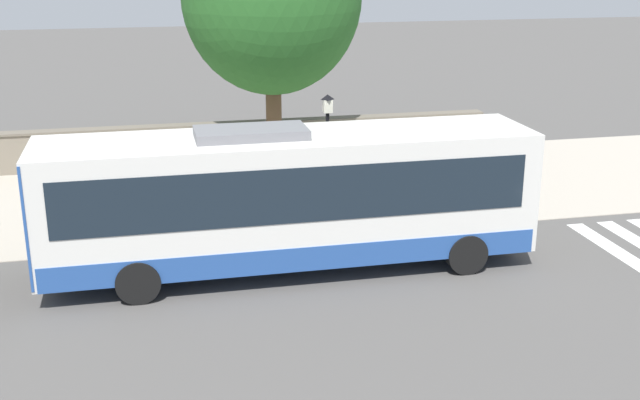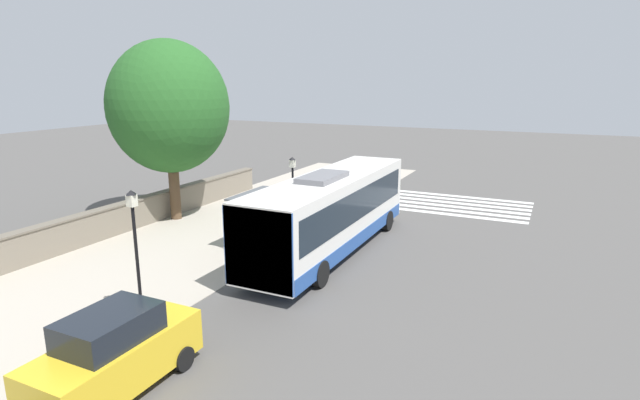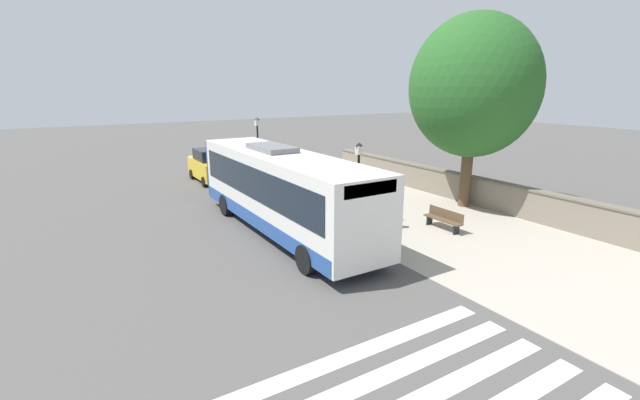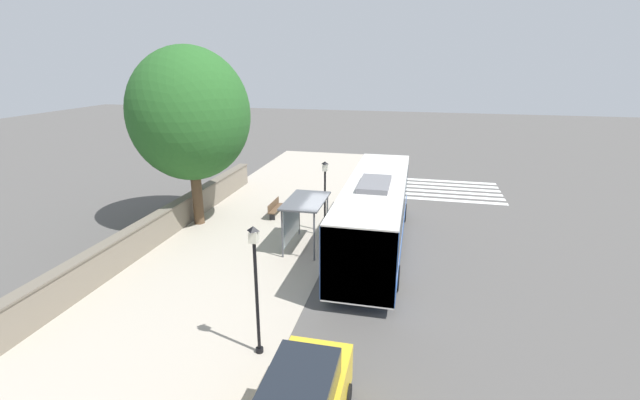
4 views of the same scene
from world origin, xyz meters
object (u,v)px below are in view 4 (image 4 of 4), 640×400
object	(u,v)px
bus	(375,212)
street_lamp_far	(325,191)
pedestrian	(351,199)
bench	(275,208)
bus_shelter	(303,207)
shade_tree	(190,115)
street_lamp_near	(256,281)

from	to	relation	value
bus	street_lamp_far	size ratio (longest dim) A/B	3.11
pedestrian	street_lamp_far	bearing A→B (deg)	-108.21
bus	bench	xyz separation A→B (m)	(-6.04, 3.34, -1.37)
bus_shelter	pedestrian	world-z (taller)	bus_shelter
pedestrian	bench	xyz separation A→B (m)	(-4.26, -1.14, -0.51)
bench	shade_tree	world-z (taller)	shade_tree
bench	bus_shelter	bearing A→B (deg)	-54.95
street_lamp_near	shade_tree	size ratio (longest dim) A/B	0.45
shade_tree	bus_shelter	bearing A→B (deg)	-15.07
bus	bench	size ratio (longest dim) A/B	6.22
street_lamp_far	bus_shelter	bearing A→B (deg)	-107.12
bus_shelter	shade_tree	xyz separation A→B (m)	(-6.39, 1.72, 3.95)
pedestrian	shade_tree	xyz separation A→B (m)	(-7.98, -3.23, 4.96)
pedestrian	street_lamp_far	size ratio (longest dim) A/B	0.45
bench	shade_tree	xyz separation A→B (m)	(-3.72, -2.09, 5.47)
bus	street_lamp_far	xyz separation A→B (m)	(-2.74, 1.59, 0.41)
bus	shade_tree	bearing A→B (deg)	172.66
pedestrian	bench	bearing A→B (deg)	-164.99
bench	bus	bearing A→B (deg)	-28.96
bus	bench	distance (m)	7.04
bench	street_lamp_near	bearing A→B (deg)	-73.84
bus_shelter	street_lamp_far	world-z (taller)	street_lamp_far
bus	bus_shelter	distance (m)	3.41
bus	street_lamp_near	xyz separation A→B (m)	(-2.63, -8.44, 0.63)
bus	bus_shelter	size ratio (longest dim) A/B	3.77
bus	pedestrian	xyz separation A→B (m)	(-1.79, 4.49, -0.86)
bench	street_lamp_far	distance (m)	4.14
pedestrian	shade_tree	size ratio (longest dim) A/B	0.18
street_lamp_near	street_lamp_far	world-z (taller)	street_lamp_near
bus_shelter	pedestrian	xyz separation A→B (m)	(1.59, 4.95, -1.01)
bus_shelter	pedestrian	bearing A→B (deg)	72.24
bench	street_lamp_far	xyz separation A→B (m)	(3.31, -1.75, 1.78)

